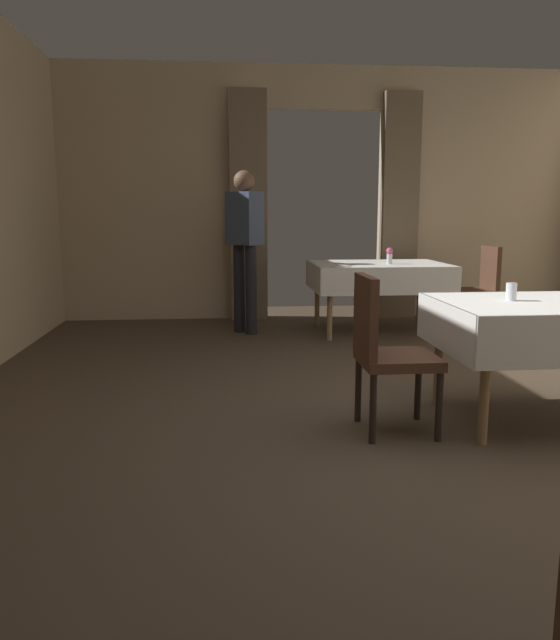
% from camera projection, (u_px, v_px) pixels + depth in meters
% --- Properties ---
extents(ground, '(10.08, 10.08, 0.00)m').
position_uv_depth(ground, '(434.00, 432.00, 3.65)').
color(ground, '#4C3D2D').
extents(wall_back, '(6.40, 0.27, 3.00)m').
position_uv_depth(wall_back, '(323.00, 193.00, 7.49)').
color(wall_back, tan).
rests_on(wall_back, ground).
extents(dining_table_mid, '(1.34, 0.98, 0.75)m').
position_uv_depth(dining_table_mid, '(550.00, 317.00, 3.77)').
color(dining_table_mid, olive).
rests_on(dining_table_mid, ground).
extents(dining_table_far, '(1.44, 1.07, 0.75)m').
position_uv_depth(dining_table_far, '(378.00, 271.00, 6.64)').
color(dining_table_far, olive).
rests_on(dining_table_far, ground).
extents(chair_mid_left, '(0.45, 0.44, 0.93)m').
position_uv_depth(chair_mid_left, '(385.00, 346.00, 3.58)').
color(chair_mid_left, black).
rests_on(chair_mid_left, ground).
extents(chair_far_right, '(0.44, 0.44, 0.93)m').
position_uv_depth(chair_far_right, '(479.00, 284.00, 6.69)').
color(chair_far_right, black).
rests_on(chair_far_right, ground).
extents(glass_mid_b, '(0.06, 0.06, 0.11)m').
position_uv_depth(glass_mid_b, '(511.00, 292.00, 3.77)').
color(glass_mid_b, silver).
rests_on(glass_mid_b, dining_table_mid).
extents(flower_vase_far, '(0.07, 0.07, 0.17)m').
position_uv_depth(flower_vase_far, '(390.00, 255.00, 6.50)').
color(flower_vase_far, silver).
rests_on(flower_vase_far, dining_table_far).
extents(plate_far_b, '(0.21, 0.21, 0.01)m').
position_uv_depth(plate_far_b, '(340.00, 266.00, 6.19)').
color(plate_far_b, white).
rests_on(plate_far_b, dining_table_far).
extents(person_waiter_by_doorway, '(0.41, 0.41, 1.72)m').
position_uv_depth(person_waiter_by_doorway, '(245.00, 238.00, 6.51)').
color(person_waiter_by_doorway, black).
rests_on(person_waiter_by_doorway, ground).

